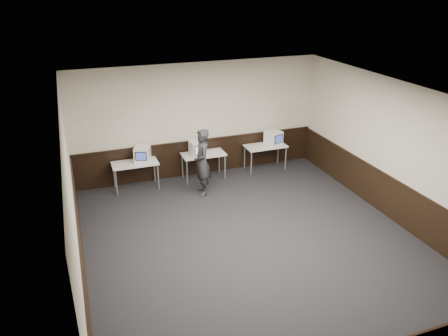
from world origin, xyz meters
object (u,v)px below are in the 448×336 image
Objects in this scene: emac_center at (198,148)px; desk_center at (203,156)px; emac_right at (273,138)px; person at (202,162)px; desk_left at (135,165)px; desk_right at (265,148)px; emac_left at (142,154)px.

desk_center is at bearing 13.75° from emac_center.
person reaches higher than emac_right.
desk_right is at bearing 0.00° from desk_left.
emac_center reaches higher than desk_right.
person reaches higher than desk_left.
desk_left is at bearing -151.17° from emac_left.
person is (-2.22, -0.90, 0.21)m from desk_right.
desk_left is at bearing -114.09° from person.
desk_center is 2.66× the size of emac_center.
desk_left is 2.66× the size of emac_center.
emac_center is (1.72, -0.05, 0.27)m from desk_left.
emac_right is at bearing 115.66° from person.
desk_right is at bearing 117.62° from person.
emac_center reaches higher than emac_left.
emac_right is 2.62m from person.
emac_right is at bearing 0.83° from desk_right.
desk_center is 0.98m from person.
emac_left is at bearing 178.78° from desk_center.
emac_left is 1.50m from emac_center.
person reaches higher than desk_center.
emac_center is (-2.08, -0.05, 0.27)m from desk_right.
desk_center is at bearing 180.00° from desk_right.
emac_right is at bearing 19.15° from emac_left.
desk_left and desk_right have the same top height.
desk_right is at bearing 162.88° from emac_right.
emac_right reaches higher than emac_center.
emac_right is (2.33, 0.05, 0.00)m from emac_center.
desk_right is 0.37m from emac_right.
desk_left and desk_center have the same top height.
emac_left is (0.22, 0.04, 0.27)m from desk_left.
emac_left reaches higher than desk_center.
desk_center is 1.70m from emac_left.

